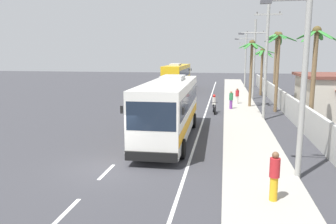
{
  "coord_description": "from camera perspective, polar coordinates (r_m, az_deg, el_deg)",
  "views": [
    {
      "loc": [
        5.17,
        -14.22,
        5.29
      ],
      "look_at": [
        1.74,
        5.97,
        1.7
      ],
      "focal_mm": 35.62,
      "sensor_mm": 36.0,
      "label": 1
    }
  ],
  "objects": [
    {
      "name": "lane_markings",
      "position": [
        29.18,
        3.71,
        -0.51
      ],
      "size": [
        3.71,
        71.0,
        0.01
      ],
      "color": "white",
      "rests_on": "ground"
    },
    {
      "name": "utility_pole_nearest",
      "position": [
        14.7,
        22.35,
        9.58
      ],
      "size": [
        2.9,
        0.24,
        10.28
      ],
      "color": "#9E9E99",
      "rests_on": "ground"
    },
    {
      "name": "palm_fourth",
      "position": [
        33.68,
        14.06,
        8.85
      ],
      "size": [
        2.59,
        2.5,
        6.61
      ],
      "color": "brown",
      "rests_on": "ground"
    },
    {
      "name": "palm_nearest",
      "position": [
        31.94,
        18.32,
        9.05
      ],
      "size": [
        2.91,
        3.19,
        7.22
      ],
      "color": "brown",
      "rests_on": "ground"
    },
    {
      "name": "pedestrian_midwalk",
      "position": [
        35.51,
        11.75,
        2.75
      ],
      "size": [
        0.36,
        0.36,
        1.6
      ],
      "rotation": [
        0.0,
        0.0,
        1.47
      ],
      "color": "beige",
      "rests_on": "sidewalk_kerb"
    },
    {
      "name": "coach_bus_far_lane",
      "position": [
        48.06,
        1.55,
        6.09
      ],
      "size": [
        2.88,
        12.29,
        3.96
      ],
      "color": "gold",
      "rests_on": "ground"
    },
    {
      "name": "utility_pole_distant",
      "position": [
        53.53,
        13.14,
        8.64
      ],
      "size": [
        2.37,
        0.24,
        8.24
      ],
      "color": "#9E9E99",
      "rests_on": "ground"
    },
    {
      "name": "palm_farthest",
      "position": [
        24.14,
        23.85,
        8.07
      ],
      "size": [
        2.67,
        2.84,
        7.06
      ],
      "color": "brown",
      "rests_on": "ground"
    },
    {
      "name": "utility_pole_mid",
      "position": [
        27.56,
        16.32,
        9.27
      ],
      "size": [
        3.26,
        0.24,
        9.76
      ],
      "color": "#9E9E99",
      "rests_on": "ground"
    },
    {
      "name": "utility_pole_far",
      "position": [
        40.54,
        14.42,
        9.08
      ],
      "size": [
        3.41,
        0.24,
        9.17
      ],
      "color": "#9E9E99",
      "rests_on": "ground"
    },
    {
      "name": "pedestrian_near_kerb",
      "position": [
        32.06,
        10.74,
        2.1
      ],
      "size": [
        0.36,
        0.36,
        1.67
      ],
      "rotation": [
        0.0,
        0.0,
        4.49
      ],
      "color": "#75388E",
      "rests_on": "sidewalk_kerb"
    },
    {
      "name": "boundary_wall",
      "position": [
        29.07,
        20.28,
        0.68
      ],
      "size": [
        0.24,
        60.0,
        1.84
      ],
      "primitive_type": "cube",
      "color": "#B2B2AD",
      "rests_on": "ground"
    },
    {
      "name": "coach_bus_foreground",
      "position": [
        20.75,
        0.28,
        0.87
      ],
      "size": [
        3.03,
        11.5,
        3.88
      ],
      "color": "silver",
      "rests_on": "ground"
    },
    {
      "name": "ground_plane",
      "position": [
        16.03,
        -9.9,
        -9.49
      ],
      "size": [
        160.0,
        160.0,
        0.0
      ],
      "primitive_type": "plane",
      "color": "#3A3A3F"
    },
    {
      "name": "pedestrian_far_walk",
      "position": [
        12.48,
        17.75,
        -10.23
      ],
      "size": [
        0.36,
        0.36,
        1.8
      ],
      "rotation": [
        0.0,
        0.0,
        1.17
      ],
      "color": "gold",
      "rests_on": "sidewalk_kerb"
    },
    {
      "name": "palm_third",
      "position": [
        44.42,
        15.81,
        8.48
      ],
      "size": [
        3.59,
        3.69,
        6.02
      ],
      "color": "brown",
      "rests_on": "ground"
    },
    {
      "name": "palm_second",
      "position": [
        41.13,
        18.0,
        10.31
      ],
      "size": [
        2.91,
        2.95,
        7.8
      ],
      "color": "brown",
      "rests_on": "ground"
    },
    {
      "name": "sidewalk_kerb",
      "position": [
        24.83,
        13.18,
        -2.46
      ],
      "size": [
        3.2,
        90.0,
        0.14
      ],
      "primitive_type": "cube",
      "color": "#A8A399",
      "rests_on": "ground"
    },
    {
      "name": "motorcycle_beside_bus",
      "position": [
        30.28,
        7.89,
        1.09
      ],
      "size": [
        0.56,
        1.96,
        1.68
      ],
      "color": "black",
      "rests_on": "ground"
    }
  ]
}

